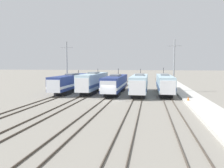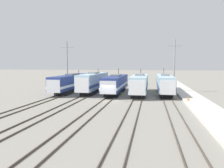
{
  "view_description": "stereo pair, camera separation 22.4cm",
  "coord_description": "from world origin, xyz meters",
  "px_view_note": "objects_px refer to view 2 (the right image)",
  "views": [
    {
      "loc": [
        6.94,
        -35.66,
        5.95
      ],
      "look_at": [
        0.22,
        3.06,
        2.45
      ],
      "focal_mm": 35.0,
      "sensor_mm": 36.0,
      "label": 1
    },
    {
      "loc": [
        7.17,
        -35.62,
        5.95
      ],
      "look_at": [
        0.22,
        3.06,
        2.45
      ],
      "focal_mm": 35.0,
      "sensor_mm": 36.0,
      "label": 2
    }
  ],
  "objects_px": {
    "locomotive_far_left": "(72,82)",
    "locomotive_far_right": "(165,84)",
    "locomotive_center_right": "(140,84)",
    "locomotive_center": "(115,84)",
    "locomotive_center_left": "(93,82)",
    "catenary_tower_left": "(67,65)",
    "traffic_cone": "(188,98)",
    "catenary_tower_right": "(174,65)"
  },
  "relations": [
    {
      "from": "locomotive_far_left",
      "to": "catenary_tower_right",
      "type": "distance_m",
      "value": 22.33
    },
    {
      "from": "catenary_tower_left",
      "to": "locomotive_far_left",
      "type": "bearing_deg",
      "value": -51.26
    },
    {
      "from": "locomotive_far_right",
      "to": "traffic_cone",
      "type": "distance_m",
      "value": 10.25
    },
    {
      "from": "locomotive_center",
      "to": "catenary_tower_left",
      "type": "height_order",
      "value": "catenary_tower_left"
    },
    {
      "from": "catenary_tower_left",
      "to": "locomotive_center",
      "type": "bearing_deg",
      "value": -18.06
    },
    {
      "from": "catenary_tower_right",
      "to": "traffic_cone",
      "type": "relative_size",
      "value": 18.01
    },
    {
      "from": "locomotive_far_left",
      "to": "catenary_tower_left",
      "type": "bearing_deg",
      "value": 128.74
    },
    {
      "from": "locomotive_far_left",
      "to": "locomotive_center_left",
      "type": "distance_m",
      "value": 4.96
    },
    {
      "from": "locomotive_far_left",
      "to": "catenary_tower_right",
      "type": "relative_size",
      "value": 1.74
    },
    {
      "from": "locomotive_center",
      "to": "locomotive_far_right",
      "type": "xyz_separation_m",
      "value": [
        9.91,
        1.21,
        0.07
      ]
    },
    {
      "from": "locomotive_center",
      "to": "locomotive_center_right",
      "type": "xyz_separation_m",
      "value": [
        4.96,
        -0.78,
        0.09
      ]
    },
    {
      "from": "locomotive_center_right",
      "to": "locomotive_center",
      "type": "bearing_deg",
      "value": 171.06
    },
    {
      "from": "traffic_cone",
      "to": "locomotive_center_right",
      "type": "bearing_deg",
      "value": 136.13
    },
    {
      "from": "locomotive_far_right",
      "to": "catenary_tower_right",
      "type": "xyz_separation_m",
      "value": [
        2.03,
        2.67,
        3.75
      ]
    },
    {
      "from": "locomotive_center_left",
      "to": "locomotive_far_right",
      "type": "distance_m",
      "value": 14.87
    },
    {
      "from": "locomotive_center_left",
      "to": "catenary_tower_right",
      "type": "bearing_deg",
      "value": 9.07
    },
    {
      "from": "locomotive_center_right",
      "to": "locomotive_far_right",
      "type": "height_order",
      "value": "locomotive_far_right"
    },
    {
      "from": "locomotive_center_right",
      "to": "traffic_cone",
      "type": "distance_m",
      "value": 11.19
    },
    {
      "from": "locomotive_center_left",
      "to": "locomotive_far_left",
      "type": "bearing_deg",
      "value": 177.66
    },
    {
      "from": "locomotive_center",
      "to": "locomotive_far_left",
      "type": "bearing_deg",
      "value": 172.02
    },
    {
      "from": "locomotive_center_left",
      "to": "traffic_cone",
      "type": "bearing_deg",
      "value": -28.32
    },
    {
      "from": "locomotive_center_right",
      "to": "traffic_cone",
      "type": "xyz_separation_m",
      "value": [
        7.99,
        -7.69,
        -1.48
      ]
    },
    {
      "from": "locomotive_center_right",
      "to": "catenary_tower_left",
      "type": "height_order",
      "value": "catenary_tower_left"
    },
    {
      "from": "catenary_tower_left",
      "to": "locomotive_far_right",
      "type": "bearing_deg",
      "value": -6.98
    },
    {
      "from": "locomotive_center_left",
      "to": "locomotive_center",
      "type": "height_order",
      "value": "locomotive_center"
    },
    {
      "from": "locomotive_center_left",
      "to": "locomotive_far_right",
      "type": "height_order",
      "value": "locomotive_far_right"
    },
    {
      "from": "catenary_tower_right",
      "to": "traffic_cone",
      "type": "bearing_deg",
      "value": -85.35
    },
    {
      "from": "locomotive_center_right",
      "to": "locomotive_far_right",
      "type": "relative_size",
      "value": 0.94
    },
    {
      "from": "locomotive_center",
      "to": "locomotive_far_right",
      "type": "distance_m",
      "value": 9.99
    },
    {
      "from": "locomotive_far_left",
      "to": "locomotive_center",
      "type": "xyz_separation_m",
      "value": [
        9.91,
        -1.39,
        -0.03
      ]
    },
    {
      "from": "locomotive_far_left",
      "to": "locomotive_far_right",
      "type": "distance_m",
      "value": 19.83
    },
    {
      "from": "locomotive_center",
      "to": "locomotive_far_right",
      "type": "relative_size",
      "value": 0.97
    },
    {
      "from": "locomotive_far_right",
      "to": "traffic_cone",
      "type": "bearing_deg",
      "value": -72.57
    },
    {
      "from": "locomotive_far_left",
      "to": "traffic_cone",
      "type": "xyz_separation_m",
      "value": [
        22.86,
        -9.85,
        -1.42
      ]
    },
    {
      "from": "locomotive_center_left",
      "to": "catenary_tower_right",
      "type": "relative_size",
      "value": 1.53
    },
    {
      "from": "catenary_tower_right",
      "to": "traffic_cone",
      "type": "xyz_separation_m",
      "value": [
        1.0,
        -12.35,
        -5.2
      ]
    },
    {
      "from": "locomotive_center",
      "to": "catenary_tower_left",
      "type": "distance_m",
      "value": 13.1
    },
    {
      "from": "catenary_tower_left",
      "to": "catenary_tower_right",
      "type": "distance_m",
      "value": 23.86
    },
    {
      "from": "locomotive_far_left",
      "to": "locomotive_center",
      "type": "distance_m",
      "value": 10.01
    },
    {
      "from": "locomotive_far_right",
      "to": "catenary_tower_left",
      "type": "xyz_separation_m",
      "value": [
        -21.83,
        2.67,
        3.75
      ]
    },
    {
      "from": "locomotive_far_left",
      "to": "locomotive_center_left",
      "type": "relative_size",
      "value": 1.14
    },
    {
      "from": "locomotive_far_left",
      "to": "locomotive_center",
      "type": "bearing_deg",
      "value": -7.98
    }
  ]
}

